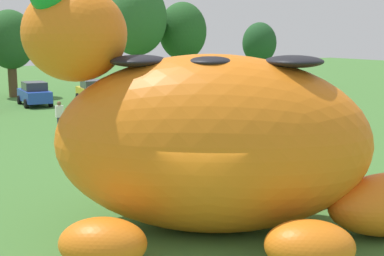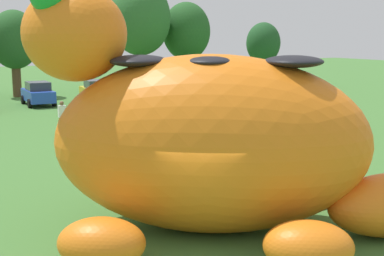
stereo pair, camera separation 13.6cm
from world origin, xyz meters
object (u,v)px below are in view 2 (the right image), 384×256
(car_yellow, at_px, (96,91))
(spectator_mid_field, at_px, (213,154))
(car_blue, at_px, (38,94))
(car_orange, at_px, (141,89))
(giant_inflatable_creature, at_px, (211,141))
(spectator_near_inflatable, at_px, (62,118))

(car_yellow, height_order, spectator_mid_field, car_yellow)
(car_blue, xyz_separation_m, car_orange, (7.96, -0.27, 0.00))
(giant_inflatable_creature, bearing_deg, car_blue, 86.90)
(spectator_near_inflatable, xyz_separation_m, spectator_mid_field, (2.54, -10.95, 0.00))
(spectator_near_inflatable, bearing_deg, car_yellow, 64.09)
(spectator_mid_field, bearing_deg, car_yellow, 82.28)
(spectator_near_inflatable, height_order, spectator_mid_field, same)
(spectator_near_inflatable, bearing_deg, giant_inflatable_creature, -90.36)
(car_yellow, bearing_deg, car_orange, 4.27)
(giant_inflatable_creature, height_order, car_yellow, giant_inflatable_creature)
(giant_inflatable_creature, xyz_separation_m, car_blue, (1.48, 27.35, -1.50))
(giant_inflatable_creature, distance_m, car_orange, 28.72)
(car_orange, distance_m, spectator_mid_field, 23.72)
(car_yellow, bearing_deg, spectator_near_inflatable, -115.91)
(giant_inflatable_creature, bearing_deg, car_yellow, 78.03)
(car_blue, xyz_separation_m, spectator_mid_field, (1.16, -23.00, -0.01))
(giant_inflatable_creature, bearing_deg, spectator_mid_field, 58.78)
(car_orange, bearing_deg, car_yellow, -175.73)
(car_blue, distance_m, spectator_near_inflatable, 12.13)
(car_blue, bearing_deg, car_yellow, -7.49)
(giant_inflatable_creature, relative_size, car_orange, 2.96)
(spectator_near_inflatable, relative_size, spectator_mid_field, 1.00)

